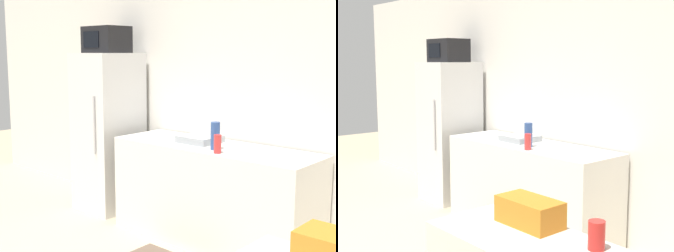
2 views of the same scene
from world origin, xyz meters
TOP-DOWN VIEW (x-y plane):
  - wall_back at (0.00, 3.27)m, footprint 8.00×0.06m
  - refrigerator at (-1.31, 2.89)m, footprint 0.57×0.62m
  - microwave at (-1.31, 2.89)m, footprint 0.44×0.34m
  - counter at (0.09, 2.89)m, footprint 1.90×0.63m
  - sink_basin at (-0.09, 2.93)m, footprint 0.33×0.31m
  - bottle_tall at (0.21, 2.76)m, footprint 0.08×0.08m
  - bottle_short at (0.31, 2.66)m, footprint 0.06×0.06m

SIDE VIEW (x-z plane):
  - counter at x=0.09m, z-range 0.00..0.88m
  - refrigerator at x=-1.31m, z-range 0.00..1.68m
  - sink_basin at x=-0.09m, z-range 0.88..0.94m
  - bottle_short at x=0.31m, z-range 0.88..1.04m
  - bottle_tall at x=0.21m, z-range 0.88..1.12m
  - wall_back at x=0.00m, z-range 0.00..2.60m
  - microwave at x=-1.31m, z-range 1.68..1.96m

